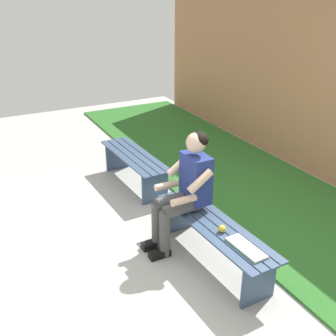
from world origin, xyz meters
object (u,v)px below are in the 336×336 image
(apple, at_px, (222,229))
(person_seated, at_px, (185,187))
(bench_near, at_px, (214,234))
(book_open, at_px, (246,248))
(bench_far, at_px, (135,162))

(apple, bearing_deg, person_seated, 8.79)
(bench_near, bearing_deg, apple, 173.92)
(bench_near, xyz_separation_m, apple, (-0.14, 0.02, 0.14))
(bench_near, relative_size, apple, 21.71)
(apple, relative_size, book_open, 0.17)
(bench_far, xyz_separation_m, person_seated, (-1.55, 0.10, 0.36))
(bench_near, distance_m, person_seated, 0.54)
(bench_far, xyz_separation_m, apple, (-2.09, 0.02, 0.15))
(bench_near, height_order, bench_far, same)
(bench_near, xyz_separation_m, book_open, (-0.46, -0.02, 0.12))
(bench_far, relative_size, person_seated, 1.15)
(bench_far, bearing_deg, book_open, -179.51)
(bench_near, height_order, book_open, book_open)
(person_seated, relative_size, book_open, 2.96)
(book_open, bearing_deg, bench_far, -1.85)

